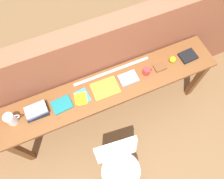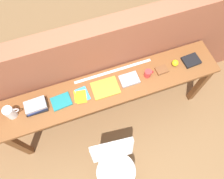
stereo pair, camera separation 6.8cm
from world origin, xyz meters
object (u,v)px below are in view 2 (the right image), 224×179
at_px(pitcher_white, 10,112).
at_px(pamphlet_pile_colourful, 81,96).
at_px(magazine_cycling, 61,101).
at_px(chair_white_moulded, 115,164).
at_px(mug, 148,73).
at_px(book_repair_rightmost, 191,60).
at_px(book_open_centre, 105,88).
at_px(leather_journal_brown, 162,70).
at_px(book_stack_leftmost, 36,106).
at_px(sports_ball_small, 175,63).

xyz_separation_m(pitcher_white, pamphlet_pile_colourful, (0.72, -0.02, -0.07)).
bearing_deg(magazine_cycling, pamphlet_pile_colourful, -5.14).
relative_size(chair_white_moulded, mug, 8.10).
bearing_deg(book_repair_rightmost, magazine_cycling, 177.11).
xyz_separation_m(magazine_cycling, pamphlet_pile_colourful, (0.22, -0.00, -0.00)).
bearing_deg(book_open_centre, leather_journal_brown, 0.98).
height_order(chair_white_moulded, pitcher_white, pitcher_white).
bearing_deg(mug, chair_white_moulded, -131.27).
distance_m(book_stack_leftmost, sports_ball_small, 1.58).
height_order(chair_white_moulded, leather_journal_brown, leather_journal_brown).
distance_m(pitcher_white, sports_ball_small, 1.83).
height_order(pitcher_white, pamphlet_pile_colourful, pitcher_white).
distance_m(pamphlet_pile_colourful, sports_ball_small, 1.11).
bearing_deg(leather_journal_brown, pitcher_white, 177.47).
bearing_deg(leather_journal_brown, pamphlet_pile_colourful, 178.33).
bearing_deg(leather_journal_brown, mug, -179.74).
distance_m(magazine_cycling, pamphlet_pile_colourful, 0.22).
bearing_deg(mug, book_open_centre, 179.57).
bearing_deg(chair_white_moulded, mug, 48.73).
xyz_separation_m(chair_white_moulded, sports_ball_small, (0.99, 0.76, 0.39)).
bearing_deg(chair_white_moulded, book_open_centre, 78.36).
xyz_separation_m(magazine_cycling, leather_journal_brown, (1.16, -0.00, 0.00)).
distance_m(chair_white_moulded, pamphlet_pile_colourful, 0.83).
bearing_deg(book_repair_rightmost, mug, 177.82).
bearing_deg(sports_ball_small, book_stack_leftmost, 179.76).
height_order(magazine_cycling, pamphlet_pile_colourful, magazine_cycling).
distance_m(pitcher_white, leather_journal_brown, 1.66).
bearing_deg(book_stack_leftmost, pitcher_white, -179.32).
xyz_separation_m(book_open_centre, sports_ball_small, (0.84, 0.02, 0.03)).
relative_size(mug, sports_ball_small, 1.48).
bearing_deg(leather_journal_brown, magazine_cycling, 178.15).
relative_size(chair_white_moulded, pamphlet_pile_colourful, 4.55).
distance_m(mug, sports_ball_small, 0.35).
bearing_deg(pamphlet_pile_colourful, book_repair_rightmost, 0.06).
xyz_separation_m(chair_white_moulded, book_open_centre, (0.15, 0.74, 0.36)).
relative_size(book_open_centre, sports_ball_small, 3.88).
bearing_deg(pitcher_white, book_stack_leftmost, 0.68).
distance_m(chair_white_moulded, pitcher_white, 1.21).
relative_size(magazine_cycling, mug, 1.84).
relative_size(leather_journal_brown, sports_ball_small, 1.75).
xyz_separation_m(chair_white_moulded, book_repair_rightmost, (1.19, 0.74, 0.37)).
height_order(book_stack_leftmost, book_repair_rightmost, book_stack_leftmost).
height_order(pitcher_white, book_stack_leftmost, pitcher_white).
bearing_deg(book_open_centre, pamphlet_pile_colourful, -179.45).
height_order(magazine_cycling, book_open_centre, same).
relative_size(pitcher_white, book_repair_rightmost, 0.97).
bearing_deg(pitcher_white, mug, -1.10).
distance_m(pitcher_white, book_stack_leftmost, 0.25).
height_order(pamphlet_pile_colourful, book_repair_rightmost, book_repair_rightmost).
bearing_deg(mug, pitcher_white, 178.90).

